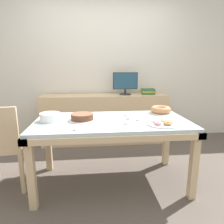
{
  "coord_description": "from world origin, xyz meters",
  "views": [
    {
      "loc": [
        -0.21,
        -2.09,
        1.32
      ],
      "look_at": [
        0.01,
        0.12,
        0.81
      ],
      "focal_mm": 32.0,
      "sensor_mm": 36.0,
      "label": 1
    }
  ],
  "objects_px": {
    "cake_golden_bundt": "(161,110)",
    "tealight_left_edge": "(128,118)",
    "tealight_right_edge": "(138,120)",
    "tealight_near_front": "(126,116)",
    "tealight_near_cakes": "(75,129)",
    "computer_monitor": "(125,84)",
    "tealight_centre": "(126,123)",
    "chair": "(3,144)",
    "book_stack": "(148,91)",
    "pastry_platter": "(162,123)",
    "plate_stack": "(50,117)",
    "cake_chocolate_round": "(82,117)"
  },
  "relations": [
    {
      "from": "cake_golden_bundt",
      "to": "tealight_left_edge",
      "type": "height_order",
      "value": "cake_golden_bundt"
    },
    {
      "from": "tealight_right_edge",
      "to": "tealight_near_front",
      "type": "xyz_separation_m",
      "value": [
        -0.1,
        0.19,
        0.0
      ]
    },
    {
      "from": "cake_golden_bundt",
      "to": "tealight_near_cakes",
      "type": "height_order",
      "value": "cake_golden_bundt"
    },
    {
      "from": "computer_monitor",
      "to": "tealight_centre",
      "type": "height_order",
      "value": "computer_monitor"
    },
    {
      "from": "chair",
      "to": "book_stack",
      "type": "height_order",
      "value": "book_stack"
    },
    {
      "from": "chair",
      "to": "tealight_right_edge",
      "type": "distance_m",
      "value": 1.45
    },
    {
      "from": "tealight_left_edge",
      "to": "cake_golden_bundt",
      "type": "bearing_deg",
      "value": 27.5
    },
    {
      "from": "chair",
      "to": "pastry_platter",
      "type": "relative_size",
      "value": 2.9
    },
    {
      "from": "chair",
      "to": "cake_golden_bundt",
      "type": "height_order",
      "value": "chair"
    },
    {
      "from": "plate_stack",
      "to": "tealight_centre",
      "type": "bearing_deg",
      "value": -14.06
    },
    {
      "from": "tealight_near_front",
      "to": "tealight_centre",
      "type": "bearing_deg",
      "value": -99.89
    },
    {
      "from": "computer_monitor",
      "to": "tealight_near_cakes",
      "type": "distance_m",
      "value": 1.8
    },
    {
      "from": "computer_monitor",
      "to": "pastry_platter",
      "type": "height_order",
      "value": "computer_monitor"
    },
    {
      "from": "tealight_near_front",
      "to": "tealight_centre",
      "type": "relative_size",
      "value": 1.0
    },
    {
      "from": "computer_monitor",
      "to": "tealight_left_edge",
      "type": "distance_m",
      "value": 1.32
    },
    {
      "from": "computer_monitor",
      "to": "cake_chocolate_round",
      "type": "bearing_deg",
      "value": -117.82
    },
    {
      "from": "cake_golden_bundt",
      "to": "tealight_centre",
      "type": "height_order",
      "value": "cake_golden_bundt"
    },
    {
      "from": "chair",
      "to": "cake_golden_bundt",
      "type": "relative_size",
      "value": 3.18
    },
    {
      "from": "tealight_left_edge",
      "to": "tealight_near_front",
      "type": "bearing_deg",
      "value": 91.99
    },
    {
      "from": "pastry_platter",
      "to": "tealight_right_edge",
      "type": "relative_size",
      "value": 8.09
    },
    {
      "from": "cake_golden_bundt",
      "to": "cake_chocolate_round",
      "type": "bearing_deg",
      "value": -165.93
    },
    {
      "from": "pastry_platter",
      "to": "tealight_near_cakes",
      "type": "distance_m",
      "value": 0.86
    },
    {
      "from": "tealight_right_edge",
      "to": "tealight_near_front",
      "type": "bearing_deg",
      "value": 116.41
    },
    {
      "from": "cake_golden_bundt",
      "to": "plate_stack",
      "type": "height_order",
      "value": "plate_stack"
    },
    {
      "from": "computer_monitor",
      "to": "tealight_near_cakes",
      "type": "xyz_separation_m",
      "value": [
        -0.73,
        -1.62,
        -0.27
      ]
    },
    {
      "from": "pastry_platter",
      "to": "tealight_left_edge",
      "type": "relative_size",
      "value": 8.09
    },
    {
      "from": "computer_monitor",
      "to": "cake_golden_bundt",
      "type": "xyz_separation_m",
      "value": [
        0.27,
        -1.05,
        -0.24
      ]
    },
    {
      "from": "cake_golden_bundt",
      "to": "book_stack",
      "type": "bearing_deg",
      "value": 82.81
    },
    {
      "from": "tealight_near_front",
      "to": "tealight_near_cakes",
      "type": "relative_size",
      "value": 1.0
    },
    {
      "from": "pastry_platter",
      "to": "tealight_near_front",
      "type": "distance_m",
      "value": 0.48
    },
    {
      "from": "tealight_right_edge",
      "to": "tealight_left_edge",
      "type": "height_order",
      "value": "same"
    },
    {
      "from": "tealight_left_edge",
      "to": "tealight_near_cakes",
      "type": "distance_m",
      "value": 0.65
    },
    {
      "from": "tealight_near_cakes",
      "to": "tealight_near_front",
      "type": "bearing_deg",
      "value": 40.45
    },
    {
      "from": "cake_golden_bundt",
      "to": "tealight_near_cakes",
      "type": "relative_size",
      "value": 7.39
    },
    {
      "from": "pastry_platter",
      "to": "book_stack",
      "type": "bearing_deg",
      "value": 79.7
    },
    {
      "from": "pastry_platter",
      "to": "tealight_right_edge",
      "type": "xyz_separation_m",
      "value": [
        -0.21,
        0.17,
        -0.0
      ]
    },
    {
      "from": "tealight_right_edge",
      "to": "tealight_left_edge",
      "type": "distance_m",
      "value": 0.11
    },
    {
      "from": "chair",
      "to": "tealight_left_edge",
      "type": "height_order",
      "value": "chair"
    },
    {
      "from": "chair",
      "to": "plate_stack",
      "type": "bearing_deg",
      "value": 4.29
    },
    {
      "from": "pastry_platter",
      "to": "tealight_near_front",
      "type": "height_order",
      "value": "pastry_platter"
    },
    {
      "from": "cake_golden_bundt",
      "to": "tealight_near_front",
      "type": "relative_size",
      "value": 7.39
    },
    {
      "from": "tealight_centre",
      "to": "tealight_near_cakes",
      "type": "bearing_deg",
      "value": -163.16
    },
    {
      "from": "plate_stack",
      "to": "tealight_left_edge",
      "type": "height_order",
      "value": "plate_stack"
    },
    {
      "from": "computer_monitor",
      "to": "plate_stack",
      "type": "xyz_separation_m",
      "value": [
        -1.02,
        -1.28,
        -0.24
      ]
    },
    {
      "from": "cake_chocolate_round",
      "to": "pastry_platter",
      "type": "relative_size",
      "value": 0.93
    },
    {
      "from": "computer_monitor",
      "to": "tealight_right_edge",
      "type": "height_order",
      "value": "computer_monitor"
    },
    {
      "from": "tealight_left_edge",
      "to": "tealight_near_cakes",
      "type": "bearing_deg",
      "value": -148.44
    },
    {
      "from": "computer_monitor",
      "to": "tealight_near_cakes",
      "type": "bearing_deg",
      "value": -114.18
    },
    {
      "from": "tealight_right_edge",
      "to": "book_stack",
      "type": "bearing_deg",
      "value": 70.08
    },
    {
      "from": "computer_monitor",
      "to": "plate_stack",
      "type": "distance_m",
      "value": 1.65
    }
  ]
}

